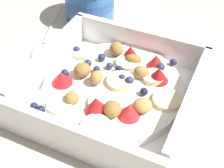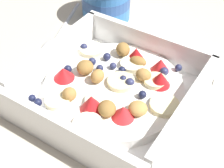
% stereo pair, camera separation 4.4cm
% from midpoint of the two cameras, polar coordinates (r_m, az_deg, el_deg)
% --- Properties ---
extents(ground_plane, '(2.40, 2.40, 0.00)m').
position_cam_midpoint_polar(ground_plane, '(0.46, 3.77, -2.86)').
color(ground_plane, beige).
extents(fruit_bowl, '(0.22, 0.22, 0.06)m').
position_cam_midpoint_polar(fruit_bowl, '(0.45, 2.91, -1.11)').
color(fruit_bowl, white).
rests_on(fruit_bowl, ground).
extents(spoon, '(0.08, 0.17, 0.01)m').
position_cam_midpoint_polar(spoon, '(0.58, -7.57, 8.20)').
color(spoon, silver).
rests_on(spoon, ground).
extents(yogurt_cup, '(0.09, 0.09, 0.07)m').
position_cam_midpoint_polar(yogurt_cup, '(0.62, 1.05, 14.37)').
color(yogurt_cup, '#3370B7').
rests_on(yogurt_cup, ground).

